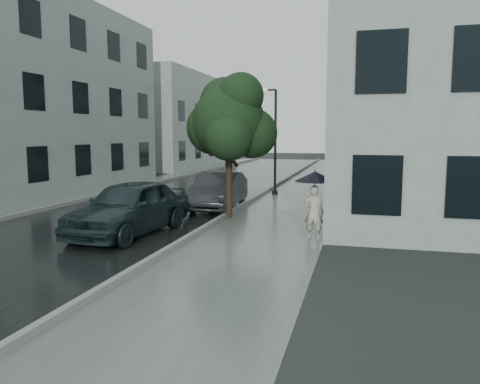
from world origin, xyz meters
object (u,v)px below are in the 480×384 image
(street_tree, at_px, (229,121))
(lamp_post, at_px, (272,134))
(pedestrian, at_px, (314,212))
(car_near, at_px, (130,207))
(car_far, at_px, (218,190))

(street_tree, distance_m, lamp_post, 6.49)
(pedestrian, bearing_deg, car_near, 13.37)
(pedestrian, height_order, street_tree, street_tree)
(street_tree, bearing_deg, car_far, 118.43)
(lamp_post, xyz_separation_m, car_far, (-1.22, -4.72, -2.17))
(lamp_post, bearing_deg, car_far, -89.47)
(lamp_post, height_order, car_far, lamp_post)
(street_tree, height_order, car_far, street_tree)
(pedestrian, relative_size, lamp_post, 0.30)
(car_near, bearing_deg, pedestrian, 12.32)
(street_tree, bearing_deg, car_near, -121.06)
(street_tree, relative_size, car_far, 1.15)
(pedestrian, bearing_deg, car_far, -40.99)
(street_tree, height_order, car_near, street_tree)
(street_tree, bearing_deg, pedestrian, -41.29)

